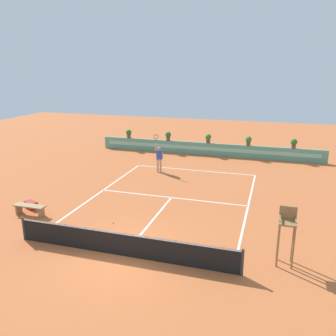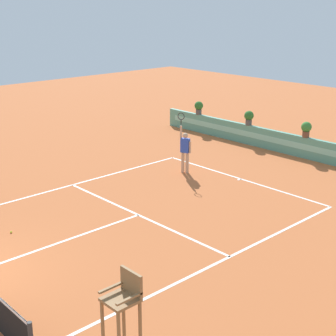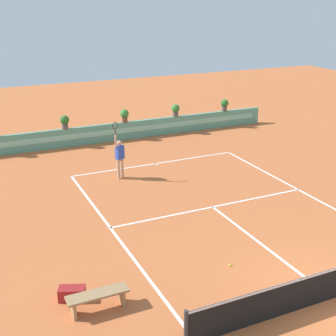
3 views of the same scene
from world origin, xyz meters
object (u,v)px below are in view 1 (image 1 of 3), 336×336
bench_courtside (30,208)px  potted_plant_right (249,140)px  tennis_player (159,157)px  potted_plant_far_right (294,143)px  umpire_chair (287,229)px  gear_bag (31,205)px  tennis_ball_near_baseline (113,222)px  potted_plant_far_left (129,133)px  potted_plant_left (168,136)px  potted_plant_centre (208,138)px

bench_courtside → potted_plant_right: 16.90m
tennis_player → potted_plant_far_right: (8.72, 5.60, 0.36)m
bench_courtside → umpire_chair: bearing=-4.4°
gear_bag → tennis_ball_near_baseline: size_ratio=10.29×
bench_courtside → potted_plant_far_left: bearing=93.8°
potted_plant_far_left → potted_plant_far_right: same height
tennis_ball_near_baseline → potted_plant_left: bearing=96.7°
bench_courtside → potted_plant_left: (2.57, 14.23, 1.04)m
bench_courtside → potted_plant_far_left: (-0.94, 14.23, 1.04)m
potted_plant_centre → potted_plant_far_right: 6.45m
gear_bag → potted_plant_right: potted_plant_right is taller
bench_courtside → tennis_player: (3.65, 8.63, 0.67)m
potted_plant_centre → tennis_player: bearing=-112.0°
potted_plant_far_left → gear_bag: bearing=-88.1°
bench_courtside → tennis_player: size_ratio=0.62×
potted_plant_far_right → potted_plant_right: same height
gear_bag → tennis_ball_near_baseline: bearing=-4.3°
tennis_ball_near_baseline → potted_plant_right: bearing=70.7°
tennis_player → potted_plant_far_right: bearing=32.7°
umpire_chair → bench_courtside: umpire_chair is taller
tennis_ball_near_baseline → potted_plant_right: potted_plant_right is taller
umpire_chair → tennis_ball_near_baseline: 7.64m
potted_plant_far_left → potted_plant_right: same height
potted_plant_centre → potted_plant_far_left: 6.85m
umpire_chair → gear_bag: (-12.12, 1.63, -1.16)m
potted_plant_left → potted_plant_right: size_ratio=1.00×
gear_bag → tennis_player: bearing=62.3°
potted_plant_far_right → potted_plant_right: size_ratio=1.00×
potted_plant_far_right → potted_plant_centre: bearing=180.0°
potted_plant_left → potted_plant_right: (6.48, 0.00, 0.00)m
potted_plant_far_left → potted_plant_right: bearing=0.0°
tennis_player → tennis_ball_near_baseline: (0.55, -8.25, -1.02)m
bench_courtside → potted_plant_right: size_ratio=2.21×
tennis_player → potted_plant_left: bearing=100.9°
gear_bag → potted_plant_right: size_ratio=0.97×
potted_plant_centre → potted_plant_far_left: bearing=180.0°
gear_bag → potted_plant_far_right: 18.69m
tennis_ball_near_baseline → potted_plant_right: size_ratio=0.09×
potted_plant_centre → potted_plant_left: (-3.34, 0.00, 0.00)m
potted_plant_left → tennis_ball_near_baseline: bearing=-83.3°
potted_plant_far_right → tennis_player: bearing=-147.3°
potted_plant_centre → potted_plant_right: size_ratio=1.00×
potted_plant_left → potted_plant_far_left: bearing=180.0°
gear_bag → potted_plant_centre: bearing=64.6°
umpire_chair → potted_plant_left: umpire_chair is taller
bench_courtside → potted_plant_far_right: potted_plant_far_right is taller
tennis_player → potted_plant_right: bearing=46.0°
potted_plant_left → potted_plant_far_right: bearing=0.0°
tennis_ball_near_baseline → potted_plant_far_left: size_ratio=0.09×
tennis_ball_near_baseline → potted_plant_left: 14.02m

